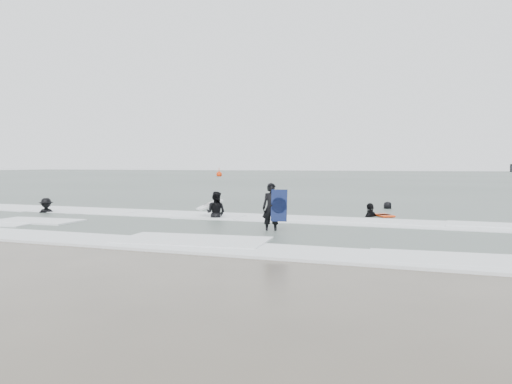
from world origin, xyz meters
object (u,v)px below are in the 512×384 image
(surfer_centre, at_px, (271,233))
(surfer_right_far, at_px, (388,210))
(buoy, at_px, (219,174))
(surfer_right_near, at_px, (370,218))
(surfer_wading, at_px, (216,220))
(surfer_breaker, at_px, (46,214))

(surfer_centre, xyz_separation_m, surfer_right_far, (2.39, 9.24, 0.00))
(buoy, bearing_deg, surfer_right_near, -59.61)
(surfer_wading, distance_m, surfer_right_near, 6.01)
(surfer_centre, distance_m, surfer_breaker, 10.96)
(surfer_breaker, height_order, surfer_right_far, surfer_right_far)
(surfer_breaker, height_order, buoy, buoy)
(surfer_right_near, relative_size, surfer_right_far, 1.13)
(surfer_wading, bearing_deg, buoy, -64.60)
(surfer_right_near, bearing_deg, surfer_right_far, -157.39)
(surfer_right_near, distance_m, surfer_right_far, 3.87)
(buoy, bearing_deg, surfer_centre, -63.24)
(surfer_centre, height_order, surfer_breaker, surfer_centre)
(surfer_centre, xyz_separation_m, buoy, (-32.74, 64.93, 0.42))
(surfer_wading, xyz_separation_m, surfer_breaker, (-7.65, -0.54, 0.00))
(surfer_wading, distance_m, surfer_right_far, 8.66)
(buoy, bearing_deg, surfer_wading, -64.60)
(surfer_centre, relative_size, surfer_right_near, 0.89)
(surfer_centre, xyz_separation_m, surfer_wading, (-3.12, 2.57, 0.00))
(surfer_right_near, height_order, surfer_right_far, surfer_right_near)
(surfer_wading, relative_size, surfer_right_far, 1.06)
(surfer_wading, relative_size, surfer_right_near, 0.93)
(surfer_wading, relative_size, surfer_breaker, 1.06)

